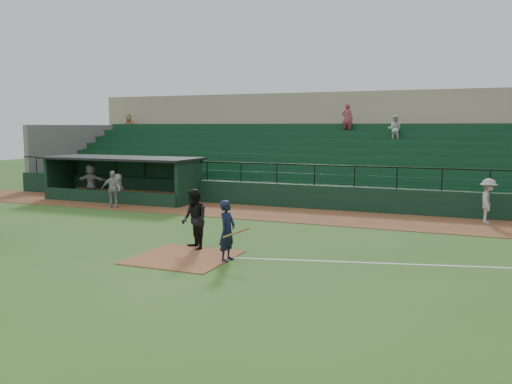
% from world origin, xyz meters
% --- Properties ---
extents(ground, '(90.00, 90.00, 0.00)m').
position_xyz_m(ground, '(0.00, 0.00, 0.00)').
color(ground, '#2D561B').
rests_on(ground, ground).
extents(warning_track, '(40.00, 4.00, 0.03)m').
position_xyz_m(warning_track, '(0.00, 8.00, 0.01)').
color(warning_track, brown).
rests_on(warning_track, ground).
extents(home_plate_dirt, '(3.00, 3.00, 0.03)m').
position_xyz_m(home_plate_dirt, '(0.00, -1.00, 0.01)').
color(home_plate_dirt, brown).
rests_on(home_plate_dirt, ground).
extents(foul_line, '(17.49, 4.44, 0.01)m').
position_xyz_m(foul_line, '(8.00, 1.20, 0.01)').
color(foul_line, white).
rests_on(foul_line, ground).
extents(stadium_structure, '(38.00, 13.08, 6.40)m').
position_xyz_m(stadium_structure, '(-0.00, 16.46, 2.30)').
color(stadium_structure, black).
rests_on(stadium_structure, ground).
extents(dugout, '(8.90, 3.20, 2.42)m').
position_xyz_m(dugout, '(-9.75, 9.56, 1.33)').
color(dugout, black).
rests_on(dugout, ground).
extents(batter_at_plate, '(1.03, 0.72, 1.88)m').
position_xyz_m(batter_at_plate, '(1.46, -0.83, 0.94)').
color(batter_at_plate, black).
rests_on(batter_at_plate, ground).
extents(umpire, '(1.26, 1.24, 2.04)m').
position_xyz_m(umpire, '(-0.22, 0.13, 1.02)').
color(umpire, black).
rests_on(umpire, ground).
extents(runner, '(0.76, 1.26, 1.91)m').
position_xyz_m(runner, '(8.94, 8.95, 0.98)').
color(runner, '#A39E99').
rests_on(runner, warning_track).
extents(dugout_player_a, '(1.18, 0.89, 1.86)m').
position_xyz_m(dugout_player_a, '(-8.51, 6.63, 0.96)').
color(dugout_player_a, '#A09B96').
rests_on(dugout_player_a, warning_track).
extents(dugout_player_b, '(0.91, 0.88, 1.58)m').
position_xyz_m(dugout_player_b, '(-9.21, 8.07, 0.82)').
color(dugout_player_b, '#A9A49E').
rests_on(dugout_player_b, warning_track).
extents(dugout_player_c, '(1.87, 0.74, 1.97)m').
position_xyz_m(dugout_player_c, '(-11.68, 8.88, 1.02)').
color(dugout_player_c, '#ACA6A1').
rests_on(dugout_player_c, warning_track).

